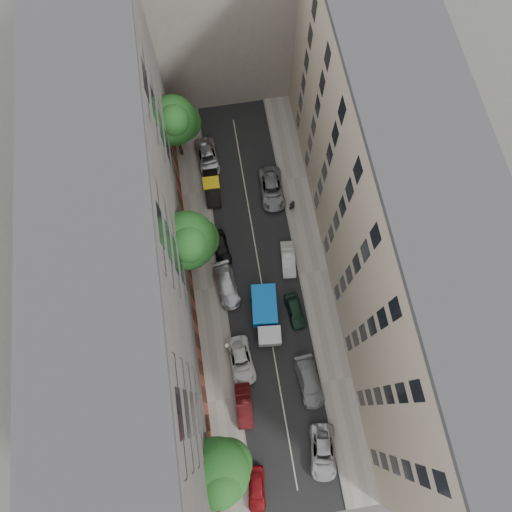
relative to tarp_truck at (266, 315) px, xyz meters
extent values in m
plane|color=#4C4C49|center=(0.23, 3.91, -1.48)|extent=(120.00, 120.00, 0.00)
cube|color=black|center=(0.23, 3.91, -1.47)|extent=(8.00, 44.00, 0.02)
cube|color=gray|center=(-5.27, 3.91, -1.40)|extent=(3.00, 44.00, 0.15)
cube|color=gray|center=(5.73, 3.91, -1.40)|extent=(3.00, 44.00, 0.15)
cube|color=#494644|center=(-10.77, 3.91, 8.52)|extent=(8.00, 44.00, 20.00)
cube|color=tan|center=(11.23, 3.91, 8.52)|extent=(8.00, 44.00, 20.00)
cube|color=gray|center=(0.23, 31.91, 7.52)|extent=(18.00, 12.00, 18.00)
cube|color=black|center=(0.00, -0.11, -0.89)|extent=(2.85, 6.00, 0.32)
cube|color=#A4A6A8|center=(0.00, -2.15, 0.08)|extent=(2.31, 1.93, 1.82)
cube|color=#0C73EC|center=(0.00, 0.86, 0.24)|extent=(2.75, 4.09, 1.93)
cylinder|color=black|center=(-1.02, -2.15, -1.03)|extent=(0.30, 0.90, 0.90)
cylinder|color=black|center=(1.02, -2.15, -1.03)|extent=(0.30, 0.90, 0.90)
cylinder|color=black|center=(-1.02, 1.61, -1.03)|extent=(0.30, 0.90, 0.90)
cylinder|color=black|center=(1.02, 1.61, -1.03)|extent=(0.30, 0.90, 0.90)
imported|color=maroon|center=(-3.37, -15.09, -0.83)|extent=(1.99, 3.96, 1.30)
imported|color=#4E0F11|center=(-3.37, -7.99, -0.80)|extent=(1.63, 4.18, 1.36)
imported|color=silver|center=(-3.04, -3.89, -0.81)|extent=(2.55, 4.93, 1.33)
imported|color=#BBBABF|center=(-3.37, 3.71, -0.76)|extent=(2.60, 5.19, 1.45)
imported|color=black|center=(-3.37, 7.91, -0.80)|extent=(2.03, 4.16, 1.37)
imported|color=black|center=(-3.37, 14.91, -0.74)|extent=(1.66, 4.52, 1.48)
imported|color=#AEAFB3|center=(-3.37, 18.82, -0.79)|extent=(2.61, 5.11, 1.38)
imported|color=#B1B0B5|center=(3.03, -13.09, -0.79)|extent=(3.03, 5.26, 1.38)
imported|color=slate|center=(3.03, -6.89, -0.75)|extent=(2.39, 5.14, 1.45)
imported|color=black|center=(3.03, 0.08, -0.83)|extent=(1.90, 3.92, 1.29)
imported|color=silver|center=(3.32, 5.51, -0.83)|extent=(1.72, 4.02, 1.29)
imported|color=slate|center=(3.03, 13.71, -0.73)|extent=(2.69, 5.47, 1.49)
cylinder|color=#382619|center=(-6.17, -12.65, 0.08)|extent=(0.36, 0.36, 2.82)
cylinder|color=#382619|center=(-6.17, -12.65, 2.50)|extent=(0.24, 0.24, 2.01)
sphere|color=#194918|center=(-6.17, -12.65, 4.47)|extent=(5.37, 5.37, 5.37)
sphere|color=#194918|center=(-5.27, -12.25, 3.51)|extent=(4.03, 4.03, 4.03)
sphere|color=#194918|center=(-6.87, -13.15, 3.91)|extent=(3.76, 3.76, 3.76)
sphere|color=#194918|center=(-5.97, -13.45, 5.52)|extent=(3.49, 3.49, 3.49)
cylinder|color=#382619|center=(-6.17, 6.80, 0.29)|extent=(0.36, 0.36, 3.24)
cylinder|color=#382619|center=(-6.17, 6.80, 3.07)|extent=(0.24, 0.24, 2.31)
sphere|color=#194918|center=(-6.17, 6.80, 5.33)|extent=(5.41, 5.41, 5.41)
sphere|color=#194918|center=(-5.27, 7.20, 4.22)|extent=(4.06, 4.06, 4.06)
sphere|color=#194918|center=(-6.87, 6.30, 4.68)|extent=(3.79, 3.79, 3.79)
sphere|color=#194918|center=(-5.97, 6.00, 6.53)|extent=(3.52, 3.52, 3.52)
cylinder|color=#382619|center=(-6.17, 20.11, 0.17)|extent=(0.36, 0.36, 3.00)
cylinder|color=#382619|center=(-6.17, 20.11, 2.74)|extent=(0.24, 0.24, 2.14)
sphere|color=#194918|center=(-6.17, 20.11, 4.84)|extent=(5.08, 5.08, 5.08)
sphere|color=#194918|center=(-5.27, 20.51, 3.81)|extent=(3.81, 3.81, 3.81)
sphere|color=#194918|center=(-6.87, 19.61, 4.24)|extent=(3.56, 3.56, 3.56)
sphere|color=#194918|center=(-5.97, 19.31, 5.95)|extent=(3.30, 3.30, 3.30)
cylinder|color=#19592A|center=(-3.97, -3.05, 1.79)|extent=(0.14, 0.14, 6.23)
sphere|color=silver|center=(-3.97, -3.05, 5.01)|extent=(0.36, 0.36, 0.36)
imported|color=black|center=(4.79, 11.28, -0.36)|extent=(0.78, 0.59, 1.93)
camera|label=1|loc=(-2.38, -8.70, 43.88)|focal=32.00mm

